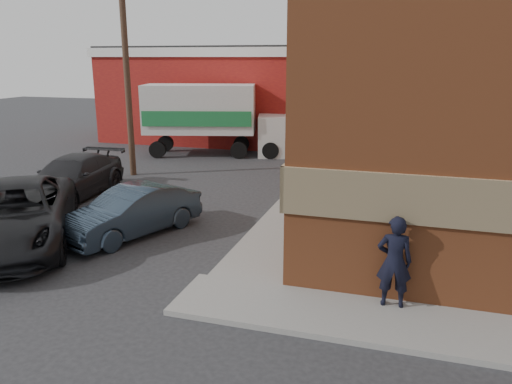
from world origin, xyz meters
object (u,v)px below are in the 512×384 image
Objects in this scene: utility_pole at (126,63)px; man at (394,262)px; suv_b at (72,177)px; warehouse at (244,93)px; box_truck at (213,115)px; sedan at (132,212)px; suv_a at (14,215)px.

man is (11.32, -9.25, -3.68)m from utility_pole.
warehouse is at bearing 79.45° from suv_b.
utility_pole is at bearing -122.39° from box_truck.
sedan is 12.46m from box_truck.
sedan is (3.99, -6.82, -4.05)m from utility_pole.
suv_b is (-11.59, 5.44, -0.33)m from man.
suv_b is 9.45m from box_truck.
utility_pole is 8.88m from sedan.
suv_b is at bearing -29.53° from man.
suv_a is (1.38, -8.49, -3.88)m from utility_pole.
box_truck is (-9.63, 14.59, 1.03)m from man.
warehouse reaches higher than suv_a.
box_truck is (0.32, 13.83, 1.23)m from suv_a.
suv_a is at bearing -8.73° from man.
sedan is 0.68× the size of suv_a.
man is at bearing -71.35° from box_truck.
utility_pole is at bearing -97.77° from warehouse.
suv_a is at bearing -74.38° from suv_b.
utility_pole is 5.54m from suv_b.
box_truck is at bearing -60.94° from man.
warehouse reaches higher than man.
box_truck is (1.96, 9.14, 1.36)m from suv_b.
sedan is at bearing -59.65° from utility_pole.
box_truck is at bearing 72.37° from utility_pole.
warehouse is 22.57m from man.
warehouse is at bearing 119.51° from sedan.
suv_b is at bearing -96.80° from warehouse.
utility_pole is 1.78× the size of suv_b.
suv_b is at bearing -93.99° from utility_pole.
box_truck is at bearing 122.24° from sedan.
warehouse is at bearing 77.22° from box_truck.
box_truck is at bearing 74.14° from suv_b.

